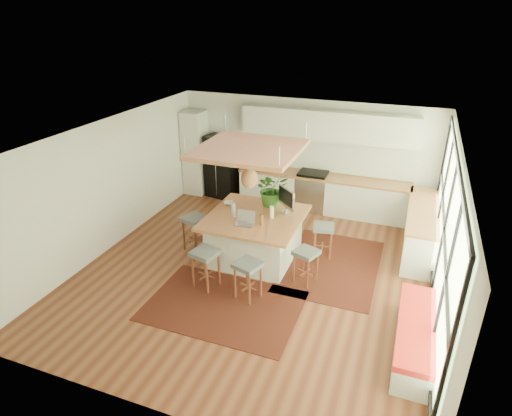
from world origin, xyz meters
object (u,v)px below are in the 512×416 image
at_px(monitor, 286,201).
at_px(stool_near_left, 206,269).
at_px(stool_right_back, 323,240).
at_px(microwave, 265,162).
at_px(fridge, 223,163).
at_px(laptop, 244,219).
at_px(stool_left_side, 195,234).
at_px(island_plant, 272,192).
at_px(stool_right_front, 306,266).
at_px(island, 255,237).
at_px(stool_near_right, 248,280).

bearing_deg(monitor, stool_near_left, -78.60).
relative_size(stool_right_back, microwave, 1.34).
height_order(fridge, monitor, fridge).
bearing_deg(fridge, laptop, -49.12).
relative_size(stool_left_side, island_plant, 1.03).
bearing_deg(stool_right_back, microwave, 132.93).
distance_m(stool_near_left, island_plant, 2.17).
bearing_deg(stool_right_front, laptop, 174.85).
bearing_deg(microwave, monitor, -55.27).
distance_m(stool_left_side, monitor, 2.06).
distance_m(island, stool_left_side, 1.30).
height_order(stool_near_left, stool_near_right, stool_near_left).
bearing_deg(island, island_plant, 77.76).
distance_m(stool_right_back, microwave, 3.07).
bearing_deg(laptop, stool_left_side, 164.68).
height_order(stool_near_right, laptop, laptop).
bearing_deg(island, fridge, 125.42).
distance_m(fridge, stool_near_left, 4.31).
height_order(fridge, island, fridge).
distance_m(stool_left_side, laptop, 1.44).
height_order(stool_near_right, island_plant, island_plant).
distance_m(stool_near_right, microwave, 4.27).
xyz_separation_m(stool_left_side, laptop, (1.23, -0.28, 0.70)).
xyz_separation_m(laptop, monitor, (0.59, 0.78, 0.14)).
distance_m(island, monitor, 0.97).
distance_m(laptop, monitor, 0.99).
relative_size(fridge, stool_left_side, 2.20).
bearing_deg(fridge, monitor, -33.73).
relative_size(stool_near_right, laptop, 1.91).
height_order(monitor, island_plant, island_plant).
xyz_separation_m(fridge, monitor, (2.47, -2.37, 0.26)).
bearing_deg(island_plant, stool_right_back, -4.24).
height_order(laptop, microwave, microwave).
distance_m(microwave, island_plant, 2.28).
bearing_deg(island, stool_near_right, -74.39).
bearing_deg(monitor, island_plant, -169.90).
bearing_deg(stool_right_front, monitor, 126.85).
relative_size(stool_left_side, laptop, 2.01).
distance_m(stool_near_left, stool_near_right, 0.85).
bearing_deg(stool_left_side, island, 6.15).
height_order(stool_near_left, stool_right_back, stool_near_left).
height_order(island, laptop, laptop).
bearing_deg(stool_left_side, microwave, 79.19).
relative_size(laptop, monitor, 0.65).
relative_size(stool_left_side, monitor, 1.32).
bearing_deg(stool_left_side, stool_near_right, -35.80).
distance_m(island, island_plant, 0.98).
relative_size(island, stool_near_right, 2.59).
xyz_separation_m(stool_right_front, island_plant, (-1.06, 1.15, 0.86)).
height_order(island, island_plant, island_plant).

